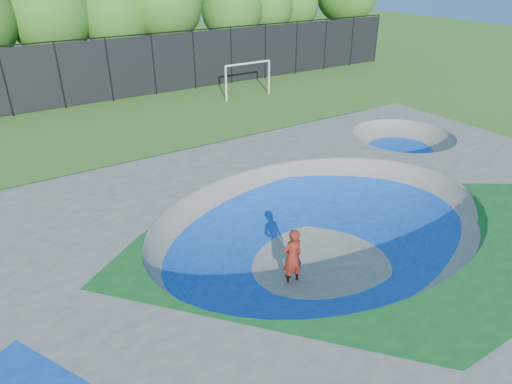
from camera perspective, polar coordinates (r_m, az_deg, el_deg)
ground at (r=14.54m, az=8.08°, el=-7.93°), size 120.00×120.00×0.00m
skate_deck at (r=14.13m, az=8.28°, el=-5.44°), size 22.00×14.00×1.50m
skater at (r=12.85m, az=4.55°, el=-8.13°), size 0.65×0.43×1.78m
skateboard at (r=13.36m, az=4.42°, el=-11.16°), size 0.81×0.36×0.05m
soccer_goal at (r=31.09m, az=-1.01°, el=14.63°), size 3.48×0.12×2.30m
fence at (r=31.50m, az=-17.91°, el=14.46°), size 48.09×0.09×4.04m
treeline at (r=36.57m, az=-18.17°, el=20.61°), size 53.24×7.32×8.67m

